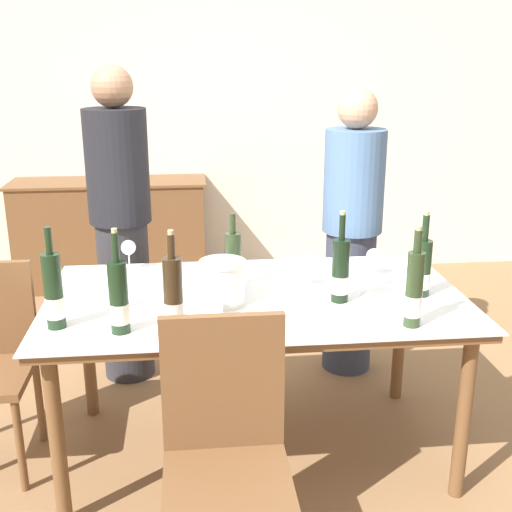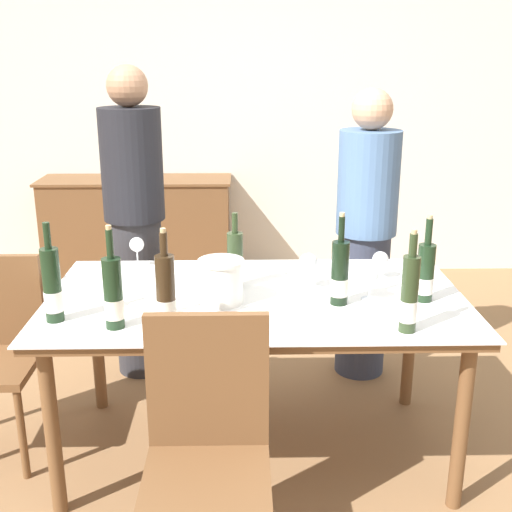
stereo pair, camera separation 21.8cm
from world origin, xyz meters
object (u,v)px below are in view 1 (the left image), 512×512
object	(u,v)px
wine_bottle_2	(414,291)
wine_bottle_3	(422,269)
wine_bottle_1	(119,299)
wine_bottle_4	(173,298)
dining_table	(256,311)
wine_bottle_5	(54,293)
wine_glass_1	(369,275)
wine_glass_0	(306,262)
ice_bucket	(223,281)
person_guest_left	(352,235)
wine_glass_3	(374,257)
chair_near_front	(226,442)
person_host	(121,229)
sideboard_cabinet	(112,234)
wine_glass_2	(128,249)
wine_bottle_6	(233,262)
wine_bottle_0	(340,272)

from	to	relation	value
wine_bottle_2	wine_bottle_3	distance (m)	0.34
wine_bottle_1	wine_bottle_4	size ratio (longest dim) A/B	1.01
dining_table	wine_bottle_1	size ratio (longest dim) A/B	4.45
dining_table	wine_bottle_3	world-z (taller)	wine_bottle_3
wine_bottle_5	wine_glass_1	size ratio (longest dim) A/B	2.80
wine_bottle_3	wine_glass_1	world-z (taller)	wine_bottle_3
wine_bottle_3	wine_glass_0	bearing A→B (deg)	161.25
wine_bottle_5	wine_glass_0	world-z (taller)	wine_bottle_5
ice_bucket	person_guest_left	size ratio (longest dim) A/B	0.12
wine_bottle_2	person_guest_left	world-z (taller)	person_guest_left
wine_glass_3	chair_near_front	xyz separation A→B (m)	(-0.76, -0.94, -0.32)
wine_bottle_1	person_host	distance (m)	1.15
wine_bottle_2	wine_bottle_5	bearing A→B (deg)	174.57
sideboard_cabinet	wine_bottle_2	size ratio (longest dim) A/B	3.75
wine_bottle_4	wine_bottle_5	distance (m)	0.46
wine_bottle_4	person_guest_left	world-z (taller)	person_guest_left
sideboard_cabinet	person_guest_left	distance (m)	2.21
wine_bottle_5	person_guest_left	xyz separation A→B (m)	(1.41, 1.04, -0.11)
wine_bottle_2	wine_glass_2	size ratio (longest dim) A/B	2.66
wine_bottle_6	wine_glass_0	distance (m)	0.32
wine_bottle_3	wine_bottle_4	world-z (taller)	wine_bottle_4
wine_bottle_4	wine_bottle_6	xyz separation A→B (m)	(0.25, 0.46, -0.02)
wine_glass_1	wine_glass_2	distance (m)	1.15
ice_bucket	wine_bottle_1	bearing A→B (deg)	-148.00
wine_bottle_0	person_host	size ratio (longest dim) A/B	0.23
dining_table	wine_glass_2	size ratio (longest dim) A/B	12.00
wine_bottle_3	wine_glass_3	world-z (taller)	wine_bottle_3
ice_bucket	person_host	size ratio (longest dim) A/B	0.11
wine_glass_2	person_guest_left	xyz separation A→B (m)	(1.19, 0.38, -0.07)
wine_bottle_2	chair_near_front	xyz separation A→B (m)	(-0.74, -0.34, -0.38)
wine_bottle_2	wine_glass_0	bearing A→B (deg)	124.89
sideboard_cabinet	person_host	bearing A→B (deg)	-80.90
dining_table	wine_glass_0	size ratio (longest dim) A/B	11.18
wine_glass_1	chair_near_front	size ratio (longest dim) A/B	0.15
wine_glass_2	person_host	world-z (taller)	person_host
wine_bottle_1	wine_bottle_3	xyz separation A→B (m)	(1.25, 0.25, -0.01)
sideboard_cabinet	person_host	size ratio (longest dim) A/B	0.87
dining_table	wine_bottle_5	size ratio (longest dim) A/B	4.52
wine_bottle_5	sideboard_cabinet	bearing A→B (deg)	92.14
ice_bucket	wine_glass_0	xyz separation A→B (m)	(0.38, 0.17, 0.01)
person_host	wine_bottle_4	bearing A→B (deg)	-75.65
wine_bottle_6	wine_glass_0	world-z (taller)	wine_bottle_6
wine_bottle_1	person_guest_left	xyz separation A→B (m)	(1.16, 1.11, -0.10)
ice_bucket	person_host	xyz separation A→B (m)	(-0.50, 0.90, -0.00)
wine_bottle_0	wine_bottle_5	distance (m)	1.15
ice_bucket	wine_bottle_5	xyz separation A→B (m)	(-0.65, -0.18, 0.04)
wine_bottle_3	wine_bottle_6	distance (m)	0.82
person_guest_left	sideboard_cabinet	bearing A→B (deg)	133.81
sideboard_cabinet	wine_bottle_5	distance (m)	2.66
dining_table	wine_bottle_3	xyz separation A→B (m)	(0.71, -0.07, 0.19)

